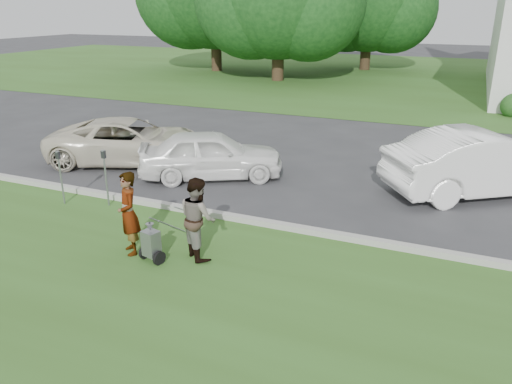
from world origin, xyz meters
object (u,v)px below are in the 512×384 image
Objects in this scene: car_b at (211,154)px; parking_meter_far at (60,171)px; person_right at (198,219)px; tree_back at (369,3)px; car_a at (129,141)px; person_left at (129,214)px; striping_cart at (152,244)px; car_d at (484,163)px; parking_meter_near at (105,171)px.

parking_meter_far is at bearing 114.80° from car_b.
person_right reaches higher than parking_meter_far.
tree_back is 27.00m from car_a.
person_right is at bearing 58.65° from person_left.
person_right is at bearing 51.75° from striping_cart.
striping_cart is at bearing -161.37° from car_a.
parking_meter_far is at bearing 81.99° from car_d.
striping_cart is 0.73× the size of parking_meter_far.
parking_meter_near reaches higher than car_a.
person_left is 2.73m from parking_meter_near.
striping_cart is at bearing -36.90° from parking_meter_near.
tree_back is 1.90× the size of car_d.
parking_meter_near is at bearing -173.26° from car_a.
parking_meter_far is 0.34× the size of car_b.
parking_meter_near is 9.48m from car_d.
car_b reaches higher than striping_cart.
person_right is 1.19× the size of parking_meter_far.
car_a is (-3.73, 5.01, -0.15)m from person_left.
car_a is at bearing 144.74° from striping_cart.
tree_back is at bearing 87.82° from parking_meter_far.
person_right reaches higher than striping_cart.
person_right is at bearing -84.05° from tree_back.
car_a is (-4.31, 5.15, 0.31)m from striping_cart.
person_left is 1.23× the size of parking_meter_far.
parking_meter_near is 1.04× the size of parking_meter_far.
parking_meter_near is at bearing 179.62° from person_left.
parking_meter_far is (-4.41, 1.08, 0.05)m from person_right.
parking_meter_far is at bearing 168.65° from car_a.
tree_back is 1.97× the size of car_a.
car_a is 1.22× the size of car_b.
tree_back is 26.92m from car_d.
striping_cart is 0.70× the size of parking_meter_near.
car_d is at bearing 28.38° from parking_meter_near.
parking_meter_far is (-3.11, 1.48, 0.02)m from person_left.
parking_meter_near reaches higher than parking_meter_far.
tree_back reaches higher than car_a.
tree_back is 31.66m from person_right.
person_left reaches higher than car_b.
car_d is (6.31, 6.33, 0.00)m from person_left.
car_d is at bearing -71.91° from tree_back.
tree_back is 5.99× the size of person_right.
parking_meter_near is (-2.03, 1.82, 0.06)m from person_left.
person_left is 0.42× the size of car_b.
person_left is 3.44m from parking_meter_far.
car_b is at bearing 140.30° from person_left.
car_d is at bearing 27.23° from parking_meter_far.
striping_cart is at bearing 103.23° from car_d.
car_b is at bearing -116.84° from car_a.
parking_meter_near is 1.13m from parking_meter_far.
parking_meter_far is at bearing -92.18° from tree_back.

